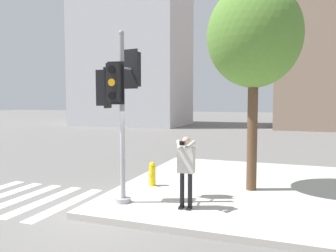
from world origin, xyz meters
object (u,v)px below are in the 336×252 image
at_px(street_tree, 254,37).
at_px(fire_hydrant, 152,174).
at_px(traffic_signal_pole, 119,94).
at_px(person_photographer, 186,165).

height_order(street_tree, fire_hydrant, street_tree).
relative_size(traffic_signal_pole, fire_hydrant, 5.87).
xyz_separation_m(person_photographer, street_tree, (1.33, 2.26, 3.37)).
bearing_deg(fire_hydrant, person_photographer, -46.97).
bearing_deg(person_photographer, fire_hydrant, 133.03).
relative_size(traffic_signal_pole, street_tree, 0.73).
height_order(traffic_signal_pole, fire_hydrant, traffic_signal_pole).
bearing_deg(person_photographer, traffic_signal_pole, -176.14).
xyz_separation_m(person_photographer, fire_hydrant, (-1.59, 1.70, -0.69)).
distance_m(street_tree, fire_hydrant, 5.03).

